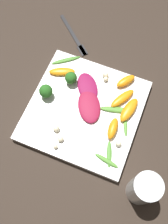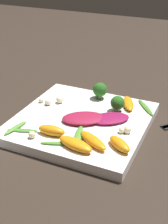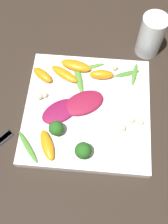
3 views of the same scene
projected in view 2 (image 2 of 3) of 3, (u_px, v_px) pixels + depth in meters
ground_plane at (82, 126)px, 0.74m from camera, size 2.40×2.40×0.00m
plate at (82, 122)px, 0.73m from camera, size 0.30×0.30×0.02m
radicchio_leaf_0 at (109, 118)px, 0.72m from camera, size 0.10×0.11×0.01m
radicchio_leaf_1 at (84, 118)px, 0.71m from camera, size 0.10×0.12×0.01m
orange_segment_0 at (120, 144)px, 0.62m from camera, size 0.05×0.06×0.02m
orange_segment_1 at (128, 103)px, 0.78m from camera, size 0.08×0.05×0.02m
orange_segment_2 at (93, 140)px, 0.63m from camera, size 0.06×0.08×0.02m
orange_segment_3 at (52, 130)px, 0.66m from camera, size 0.03×0.06×0.02m
orange_segment_4 at (75, 144)px, 0.62m from camera, size 0.05×0.08×0.02m
broccoli_floret_0 at (117, 103)px, 0.75m from camera, size 0.03×0.03×0.04m
broccoli_floret_1 at (100, 90)px, 0.81m from camera, size 0.04×0.04×0.04m
arugula_sprig_0 at (57, 143)px, 0.64m from camera, size 0.04×0.07×0.01m
arugula_sprig_1 at (146, 107)px, 0.77m from camera, size 0.08×0.06×0.01m
arugula_sprig_2 at (78, 137)px, 0.65m from camera, size 0.09×0.04×0.01m
arugula_sprig_3 at (16, 128)px, 0.68m from camera, size 0.07×0.02×0.01m
arugula_sprig_4 at (23, 130)px, 0.68m from camera, size 0.03×0.07×0.00m
macadamia_nut_0 at (48, 102)px, 0.78m from camera, size 0.02×0.02×0.02m
macadamia_nut_1 at (32, 135)px, 0.65m from camera, size 0.02×0.02×0.02m
macadamia_nut_2 at (60, 100)px, 0.79m from camera, size 0.02×0.02×0.02m
macadamia_nut_3 at (127, 130)px, 0.67m from camera, size 0.02×0.02×0.02m
macadamia_nut_4 at (122, 130)px, 0.67m from camera, size 0.01×0.01×0.01m
macadamia_nut_5 at (41, 100)px, 0.80m from camera, size 0.01×0.01×0.01m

